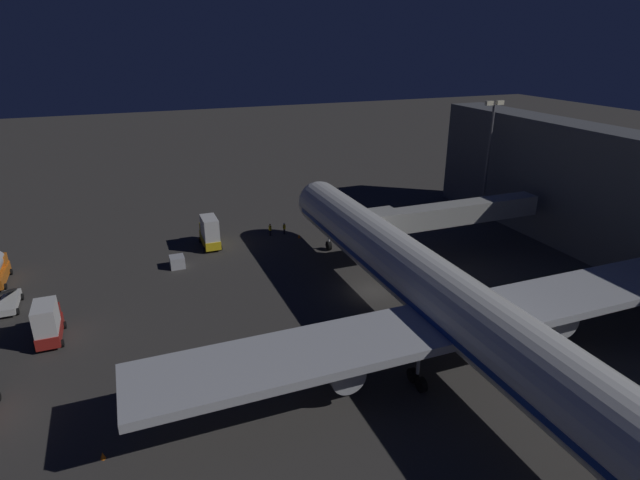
{
  "coord_description": "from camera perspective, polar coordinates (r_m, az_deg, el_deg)",
  "views": [
    {
      "loc": [
        23.92,
        44.93,
        26.21
      ],
      "look_at": [
        3.0,
        -8.28,
        3.5
      ],
      "focal_mm": 28.9,
      "sensor_mm": 36.0,
      "label": 1
    }
  ],
  "objects": [
    {
      "name": "ground_crew_by_belt_loader",
      "position": [
        72.57,
        -5.54,
        1.2
      ],
      "size": [
        0.4,
        0.4,
        1.76
      ],
      "color": "black",
      "rests_on": "ground_plane"
    },
    {
      "name": "belt_loader",
      "position": [
        62.1,
        -31.16,
        -5.82
      ],
      "size": [
        1.96,
        8.21,
        3.61
      ],
      "color": "silver",
      "rests_on": "ground_plane"
    },
    {
      "name": "jet_bridge",
      "position": [
        65.69,
        13.61,
        2.72
      ],
      "size": [
        23.56,
        3.4,
        7.09
      ],
      "color": "#9E9E99",
      "rests_on": "ground_plane"
    },
    {
      "name": "baggage_container_near_belt",
      "position": [
        64.83,
        -15.53,
        -2.34
      ],
      "size": [
        1.71,
        1.82,
        1.41
      ],
      "primitive_type": "cube",
      "color": "#B7BABF",
      "rests_on": "ground_plane"
    },
    {
      "name": "traffic_cone_wingtip_svc_side",
      "position": [
        39.78,
        -22.92,
        -21.12
      ],
      "size": [
        0.36,
        0.36,
        0.55
      ],
      "primitive_type": "cone",
      "color": "orange",
      "rests_on": "ground_plane"
    },
    {
      "name": "ops_van",
      "position": [
        53.62,
        -27.94,
        -8.01
      ],
      "size": [
        2.36,
        4.84,
        3.92
      ],
      "color": "maroon",
      "rests_on": "ground_plane"
    },
    {
      "name": "traffic_cone_nose_starboard",
      "position": [
        71.7,
        -2.33,
        0.44
      ],
      "size": [
        0.36,
        0.36,
        0.55
      ],
      "primitive_type": "cone",
      "color": "orange",
      "rests_on": "ground_plane"
    },
    {
      "name": "airliner_at_gate",
      "position": [
        44.54,
        14.14,
        -6.83
      ],
      "size": [
        52.36,
        65.54,
        17.62
      ],
      "color": "silver",
      "rests_on": "ground_plane"
    },
    {
      "name": "ground_crew_marshaller_fwd",
      "position": [
        72.92,
        -3.97,
        1.33
      ],
      "size": [
        0.4,
        0.4,
        1.7
      ],
      "color": "black",
      "rests_on": "ground_plane"
    },
    {
      "name": "apron_floodlight_mast",
      "position": [
        78.89,
        18.14,
        9.02
      ],
      "size": [
        2.9,
        0.5,
        17.87
      ],
      "color": "#59595E",
      "rests_on": "ground_plane"
    },
    {
      "name": "traffic_cone_nose_port",
      "position": [
        73.15,
        0.93,
        0.89
      ],
      "size": [
        0.36,
        0.36,
        0.55
      ],
      "primitive_type": "cone",
      "color": "orange",
      "rests_on": "ground_plane"
    },
    {
      "name": "ground_plane",
      "position": [
        57.26,
        5.86,
        -5.71
      ],
      "size": [
        320.0,
        320.0,
        0.0
      ],
      "primitive_type": "plane",
      "color": "#383533"
    },
    {
      "name": "cargo_truck_aft",
      "position": [
        69.54,
        -12.13,
        0.87
      ],
      "size": [
        2.36,
        5.3,
        4.27
      ],
      "color": "yellow",
      "rests_on": "ground_plane"
    }
  ]
}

